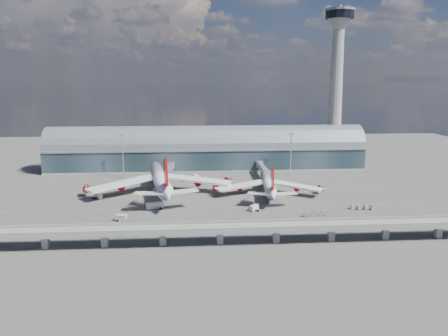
{
  "coord_description": "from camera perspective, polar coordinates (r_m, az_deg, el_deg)",
  "views": [
    {
      "loc": [
        -9.37,
        -200.41,
        56.87
      ],
      "look_at": [
        6.21,
        10.0,
        14.0
      ],
      "focal_mm": 35.0,
      "sensor_mm": 36.0,
      "label": 1
    }
  ],
  "objects": [
    {
      "name": "terminal",
      "position": [
        282.25,
        -2.28,
        2.19
      ],
      "size": [
        200.0,
        30.0,
        28.0
      ],
      "color": "#202E36",
      "rests_on": "ground"
    },
    {
      "name": "jet_bridge_right",
      "position": [
        260.19,
        5.05,
        -0.02
      ],
      "size": [
        4.4,
        32.0,
        7.25
      ],
      "color": "gray",
      "rests_on": "ground"
    },
    {
      "name": "cargo_train_0",
      "position": [
        181.01,
        -12.4,
        -6.81
      ],
      "size": [
        7.54,
        1.63,
        1.68
      ],
      "rotation": [
        0.0,
        0.0,
        1.58
      ],
      "color": "gray",
      "rests_on": "ground"
    },
    {
      "name": "service_truck_1",
      "position": [
        184.85,
        -13.28,
        -6.33
      ],
      "size": [
        4.74,
        2.94,
        2.55
      ],
      "rotation": [
        0.0,
        0.0,
        1.35
      ],
      "color": "beige",
      "rests_on": "ground"
    },
    {
      "name": "ground",
      "position": [
        208.54,
        -1.5,
        -4.34
      ],
      "size": [
        500.0,
        500.0,
        0.0
      ],
      "primitive_type": "plane",
      "color": "#474744",
      "rests_on": "ground"
    },
    {
      "name": "control_tower",
      "position": [
        298.76,
        14.41,
        10.13
      ],
      "size": [
        19.0,
        19.0,
        103.0
      ],
      "color": "gray",
      "rests_on": "ground"
    },
    {
      "name": "service_truck_0",
      "position": [
        221.78,
        -16.15,
        -3.49
      ],
      "size": [
        5.31,
        5.93,
        2.49
      ],
      "rotation": [
        0.0,
        0.0,
        0.68
      ],
      "color": "beige",
      "rests_on": "ground"
    },
    {
      "name": "airliner_right",
      "position": [
        220.77,
        5.79,
        -2.21
      ],
      "size": [
        56.19,
        58.75,
        18.63
      ],
      "rotation": [
        0.0,
        0.0,
        -0.09
      ],
      "color": "white",
      "rests_on": "ground"
    },
    {
      "name": "cargo_train_1",
      "position": [
        190.24,
        11.82,
        -5.87
      ],
      "size": [
        10.7,
        3.67,
        1.76
      ],
      "rotation": [
        0.0,
        0.0,
        1.38
      ],
      "color": "gray",
      "rests_on": "ground"
    },
    {
      "name": "service_truck_5",
      "position": [
        250.8,
        -5.28,
        -1.32
      ],
      "size": [
        4.53,
        6.49,
        2.93
      ],
      "rotation": [
        0.0,
        0.0,
        0.41
      ],
      "color": "beige",
      "rests_on": "ground"
    },
    {
      "name": "floodlight_mast_right",
      "position": [
        265.76,
        8.74,
        1.99
      ],
      "size": [
        3.0,
        0.7,
        25.7
      ],
      "color": "gray",
      "rests_on": "ground"
    },
    {
      "name": "jet_bridge_left",
      "position": [
        259.09,
        -7.08,
        -0.11
      ],
      "size": [
        4.4,
        28.0,
        7.25
      ],
      "color": "gray",
      "rests_on": "ground"
    },
    {
      "name": "service_truck_2",
      "position": [
        198.29,
        -9.0,
        -4.87
      ],
      "size": [
        8.27,
        4.55,
        2.88
      ],
      "rotation": [
        0.0,
        0.0,
        1.87
      ],
      "color": "beige",
      "rests_on": "ground"
    },
    {
      "name": "taxi_lines",
      "position": [
        229.86,
        -1.77,
        -2.84
      ],
      "size": [
        200.0,
        80.12,
        0.01
      ],
      "color": "gold",
      "rests_on": "ground"
    },
    {
      "name": "service_truck_4",
      "position": [
        251.63,
        -3.66,
        -1.24
      ],
      "size": [
        3.85,
        5.81,
        3.1
      ],
      "rotation": [
        0.0,
        0.0,
        0.28
      ],
      "color": "beige",
      "rests_on": "ground"
    },
    {
      "name": "cargo_train_2",
      "position": [
        204.66,
        17.68,
        -4.92
      ],
      "size": [
        11.61,
        4.01,
        1.91
      ],
      "rotation": [
        0.0,
        0.0,
        1.77
      ],
      "color": "gray",
      "rests_on": "ground"
    },
    {
      "name": "airliner_left",
      "position": [
        223.34,
        -8.33,
        -1.55
      ],
      "size": [
        75.67,
        79.63,
        24.31
      ],
      "rotation": [
        0.0,
        0.0,
        0.16
      ],
      "color": "white",
      "rests_on": "ground"
    },
    {
      "name": "service_truck_3",
      "position": [
        193.86,
        3.91,
        -5.21
      ],
      "size": [
        4.76,
        5.31,
        2.51
      ],
      "rotation": [
        0.0,
        0.0,
        -0.66
      ],
      "color": "beige",
      "rests_on": "ground"
    },
    {
      "name": "floodlight_mast_left",
      "position": [
        262.21,
        -13.09,
        1.69
      ],
      "size": [
        3.0,
        0.7,
        25.7
      ],
      "color": "gray",
      "rests_on": "ground"
    },
    {
      "name": "guideway",
      "position": [
        154.57,
        -0.52,
        -8.01
      ],
      "size": [
        220.0,
        8.5,
        7.2
      ],
      "color": "gray",
      "rests_on": "ground"
    }
  ]
}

